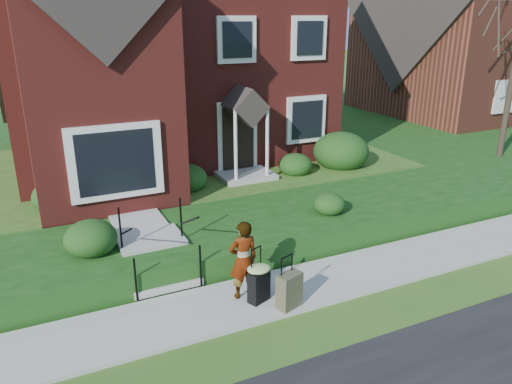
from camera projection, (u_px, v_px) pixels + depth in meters
ground at (301, 288)px, 10.20m from camera, size 120.00×120.00×0.00m
sidewalk at (301, 286)px, 10.18m from camera, size 60.00×1.60×0.08m
terrace at (252, 140)px, 20.98m from camera, size 44.00×20.00×0.60m
walkway at (125, 200)px, 13.22m from camera, size 1.20×6.00×0.06m
main_house at (154, 15)px, 16.51m from camera, size 10.40×10.20×9.40m
neighbour_house at (474, 15)px, 24.27m from camera, size 9.40×8.00×9.20m
front_steps at (156, 254)px, 10.59m from camera, size 1.40×2.02×1.50m
foundation_shrubs at (261, 167)px, 14.46m from camera, size 10.18×4.55×1.26m
woman at (243, 260)px, 9.50m from camera, size 0.60×0.41×1.59m
suitcase_black at (259, 281)px, 9.46m from camera, size 0.57×0.52×1.11m
suitcase_olive at (289, 290)px, 9.30m from camera, size 0.54×0.41×1.04m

